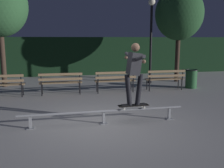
{
  "coord_description": "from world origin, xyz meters",
  "views": [
    {
      "loc": [
        -1.09,
        -6.06,
        2.08
      ],
      "look_at": [
        0.38,
        0.75,
        0.85
      ],
      "focal_mm": 40.87,
      "sensor_mm": 36.0,
      "label": 1
    }
  ],
  "objects_px": {
    "skateboarder": "(134,69)",
    "lamp_post_right": "(151,30)",
    "trash_can": "(191,78)",
    "park_bench_rightmost": "(165,77)",
    "grind_rail": "(104,113)",
    "skateboard": "(133,106)",
    "park_bench_left_center": "(61,81)",
    "park_bench_right_center": "(115,79)",
    "park_bench_leftmost": "(1,83)",
    "tree_far_right": "(179,14)"
  },
  "relations": [
    {
      "from": "lamp_post_right",
      "to": "park_bench_right_center",
      "type": "bearing_deg",
      "value": -140.14
    },
    {
      "from": "lamp_post_right",
      "to": "park_bench_leftmost",
      "type": "bearing_deg",
      "value": -164.47
    },
    {
      "from": "skateboarder",
      "to": "park_bench_right_center",
      "type": "bearing_deg",
      "value": 84.41
    },
    {
      "from": "park_bench_left_center",
      "to": "lamp_post_right",
      "type": "distance_m",
      "value": 4.95
    },
    {
      "from": "park_bench_left_center",
      "to": "park_bench_rightmost",
      "type": "bearing_deg",
      "value": 0.0
    },
    {
      "from": "skateboarder",
      "to": "park_bench_rightmost",
      "type": "distance_m",
      "value": 4.45
    },
    {
      "from": "skateboarder",
      "to": "park_bench_leftmost",
      "type": "height_order",
      "value": "skateboarder"
    },
    {
      "from": "skateboard",
      "to": "park_bench_rightmost",
      "type": "distance_m",
      "value": 4.38
    },
    {
      "from": "skateboard",
      "to": "trash_can",
      "type": "distance_m",
      "value": 5.39
    },
    {
      "from": "grind_rail",
      "to": "park_bench_rightmost",
      "type": "distance_m",
      "value": 4.86
    },
    {
      "from": "park_bench_right_center",
      "to": "park_bench_leftmost",
      "type": "bearing_deg",
      "value": 180.0
    },
    {
      "from": "park_bench_left_center",
      "to": "park_bench_right_center",
      "type": "distance_m",
      "value": 2.1
    },
    {
      "from": "lamp_post_right",
      "to": "trash_can",
      "type": "distance_m",
      "value": 2.88
    },
    {
      "from": "trash_can",
      "to": "park_bench_rightmost",
      "type": "bearing_deg",
      "value": -169.55
    },
    {
      "from": "skateboard",
      "to": "lamp_post_right",
      "type": "bearing_deg",
      "value": 65.42
    },
    {
      "from": "skateboard",
      "to": "park_bench_rightmost",
      "type": "bearing_deg",
      "value": 55.77
    },
    {
      "from": "park_bench_leftmost",
      "to": "park_bench_left_center",
      "type": "xyz_separation_m",
      "value": [
        2.1,
        0.0,
        0.0
      ]
    },
    {
      "from": "grind_rail",
      "to": "lamp_post_right",
      "type": "xyz_separation_m",
      "value": [
        3.23,
        5.37,
        2.21
      ]
    },
    {
      "from": "grind_rail",
      "to": "skateboard",
      "type": "relative_size",
      "value": 5.26
    },
    {
      "from": "skateboarder",
      "to": "lamp_post_right",
      "type": "distance_m",
      "value": 6.01
    },
    {
      "from": "park_bench_right_center",
      "to": "trash_can",
      "type": "xyz_separation_m",
      "value": [
        3.41,
        0.24,
        -0.12
      ]
    },
    {
      "from": "grind_rail",
      "to": "park_bench_rightmost",
      "type": "height_order",
      "value": "park_bench_rightmost"
    },
    {
      "from": "skateboarder",
      "to": "trash_can",
      "type": "relative_size",
      "value": 1.95
    },
    {
      "from": "skateboarder",
      "to": "park_bench_left_center",
      "type": "distance_m",
      "value": 4.1
    },
    {
      "from": "trash_can",
      "to": "grind_rail",
      "type": "bearing_deg",
      "value": -139.63
    },
    {
      "from": "park_bench_leftmost",
      "to": "lamp_post_right",
      "type": "xyz_separation_m",
      "value": [
        6.31,
        1.75,
        1.94
      ]
    },
    {
      "from": "skateboarder",
      "to": "lamp_post_right",
      "type": "relative_size",
      "value": 0.4
    },
    {
      "from": "lamp_post_right",
      "to": "trash_can",
      "type": "height_order",
      "value": "lamp_post_right"
    },
    {
      "from": "park_bench_leftmost",
      "to": "tree_far_right",
      "type": "xyz_separation_m",
      "value": [
        7.8,
        1.99,
        2.73
      ]
    },
    {
      "from": "park_bench_right_center",
      "to": "lamp_post_right",
      "type": "bearing_deg",
      "value": 39.86
    },
    {
      "from": "skateboard",
      "to": "lamp_post_right",
      "type": "height_order",
      "value": "lamp_post_right"
    },
    {
      "from": "grind_rail",
      "to": "lamp_post_right",
      "type": "distance_m",
      "value": 6.64
    },
    {
      "from": "skateboard",
      "to": "lamp_post_right",
      "type": "relative_size",
      "value": 0.2
    },
    {
      "from": "skateboarder",
      "to": "park_bench_rightmost",
      "type": "relative_size",
      "value": 0.97
    },
    {
      "from": "park_bench_left_center",
      "to": "park_bench_right_center",
      "type": "relative_size",
      "value": 1.0
    },
    {
      "from": "park_bench_leftmost",
      "to": "park_bench_right_center",
      "type": "distance_m",
      "value": 4.21
    },
    {
      "from": "park_bench_right_center",
      "to": "skateboard",
      "type": "bearing_deg",
      "value": -95.63
    },
    {
      "from": "park_bench_rightmost",
      "to": "trash_can",
      "type": "distance_m",
      "value": 1.33
    },
    {
      "from": "grind_rail",
      "to": "park_bench_left_center",
      "type": "distance_m",
      "value": 3.76
    },
    {
      "from": "park_bench_rightmost",
      "to": "trash_can",
      "type": "xyz_separation_m",
      "value": [
        1.31,
        0.24,
        -0.12
      ]
    },
    {
      "from": "skateboard",
      "to": "lamp_post_right",
      "type": "xyz_separation_m",
      "value": [
        2.46,
        5.37,
        2.06
      ]
    },
    {
      "from": "skateboard",
      "to": "park_bench_left_center",
      "type": "height_order",
      "value": "park_bench_left_center"
    },
    {
      "from": "skateboarder",
      "to": "lamp_post_right",
      "type": "xyz_separation_m",
      "value": [
        2.45,
        5.37,
        1.13
      ]
    },
    {
      "from": "skateboard",
      "to": "park_bench_leftmost",
      "type": "relative_size",
      "value": 0.49
    },
    {
      "from": "park_bench_left_center",
      "to": "trash_can",
      "type": "height_order",
      "value": "park_bench_left_center"
    },
    {
      "from": "park_bench_right_center",
      "to": "lamp_post_right",
      "type": "relative_size",
      "value": 0.41
    },
    {
      "from": "park_bench_rightmost",
      "to": "tree_far_right",
      "type": "distance_m",
      "value": 3.69
    },
    {
      "from": "skateboard",
      "to": "skateboarder",
      "type": "relative_size",
      "value": 0.5
    },
    {
      "from": "park_bench_right_center",
      "to": "trash_can",
      "type": "height_order",
      "value": "park_bench_right_center"
    },
    {
      "from": "park_bench_right_center",
      "to": "trash_can",
      "type": "bearing_deg",
      "value": 4.04
    }
  ]
}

